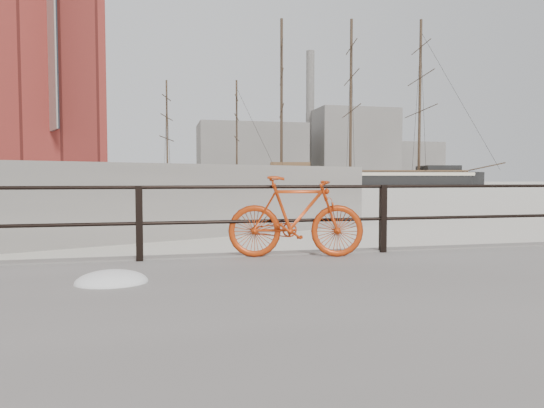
{
  "coord_description": "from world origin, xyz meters",
  "views": [
    {
      "loc": [
        -6.7,
        -6.78,
        1.45
      ],
      "look_at": [
        -4.82,
        1.5,
        1.0
      ],
      "focal_mm": 32.0,
      "sensor_mm": 36.0,
      "label": 1
    }
  ],
  "objects": [
    {
      "name": "bicycle",
      "position": [
        -4.89,
        -0.31,
        0.92
      ],
      "size": [
        1.89,
        0.66,
        1.13
      ],
      "primitive_type": "imported",
      "rotation": [
        0.0,
        0.0,
        -0.21
      ],
      "color": "#B6350C",
      "rests_on": "promenade"
    },
    {
      "name": "barque_black",
      "position": [
        28.57,
        80.69,
        0.0
      ],
      "size": [
        60.86,
        30.47,
        33.06
      ],
      "primitive_type": null,
      "rotation": [
        0.0,
        0.0,
        -0.2
      ],
      "color": "black",
      "rests_on": "ground"
    },
    {
      "name": "schooner_mid",
      "position": [
        0.38,
        81.45,
        0.0
      ],
      "size": [
        29.51,
        17.5,
        19.98
      ],
      "primitive_type": null,
      "rotation": [
        0.0,
        0.0,
        -0.22
      ],
      "color": "silver",
      "rests_on": "ground"
    },
    {
      "name": "industrial_west",
      "position": [
        20.0,
        140.0,
        9.0
      ],
      "size": [
        32.0,
        18.0,
        18.0
      ],
      "primitive_type": "cube",
      "color": "gray",
      "rests_on": "ground"
    },
    {
      "name": "industrial_mid",
      "position": [
        55.0,
        145.0,
        12.0
      ],
      "size": [
        26.0,
        20.0,
        24.0
      ],
      "primitive_type": "cube",
      "color": "gray",
      "rests_on": "ground"
    },
    {
      "name": "industrial_east",
      "position": [
        78.0,
        150.0,
        7.0
      ],
      "size": [
        20.0,
        16.0,
        14.0
      ],
      "primitive_type": "cube",
      "color": "gray",
      "rests_on": "ground"
    },
    {
      "name": "smokestack",
      "position": [
        42.0,
        150.0,
        22.0
      ],
      "size": [
        2.8,
        2.8,
        44.0
      ],
      "primitive_type": "cylinder",
      "color": "gray",
      "rests_on": "ground"
    }
  ]
}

